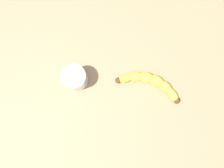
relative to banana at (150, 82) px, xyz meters
The scene contains 3 objects.
wooden_tabletop 17.08cm from the banana, 30.10° to the left, with size 120.00×120.00×3.00cm, color #A07D5A.
banana is the anchor object (origin of this frame).
smoothie_glass 23.04cm from the banana, 14.46° to the right, with size 7.10×7.10×8.96cm.
Camera 1 is at (-0.78, -1.07, 87.31)cm, focal length 43.11 mm.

